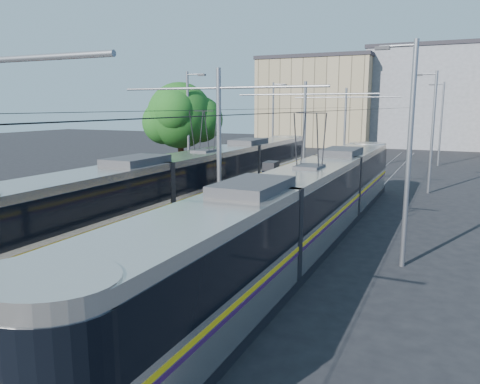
% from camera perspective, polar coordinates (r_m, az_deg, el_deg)
% --- Properties ---
extents(ground, '(160.00, 160.00, 0.00)m').
position_cam_1_polar(ground, '(14.17, -17.94, -14.17)').
color(ground, black).
rests_on(ground, ground).
extents(platform, '(4.00, 50.00, 0.30)m').
position_cam_1_polar(platform, '(28.37, 5.87, -1.03)').
color(platform, gray).
rests_on(platform, ground).
extents(tactile_strip_left, '(0.70, 50.00, 0.01)m').
position_cam_1_polar(tactile_strip_left, '(28.83, 3.15, -0.49)').
color(tactile_strip_left, gray).
rests_on(tactile_strip_left, platform).
extents(tactile_strip_right, '(0.70, 50.00, 0.01)m').
position_cam_1_polar(tactile_strip_right, '(27.92, 8.69, -0.96)').
color(tactile_strip_right, gray).
rests_on(tactile_strip_right, platform).
extents(rails, '(8.71, 70.00, 0.03)m').
position_cam_1_polar(rails, '(28.40, 5.87, -1.30)').
color(rails, gray).
rests_on(rails, ground).
extents(tram_left, '(2.43, 30.28, 5.50)m').
position_cam_1_polar(tram_left, '(26.09, -4.34, 1.46)').
color(tram_left, black).
rests_on(tram_left, ground).
extents(tram_right, '(2.43, 29.25, 5.50)m').
position_cam_1_polar(tram_right, '(19.54, 8.34, -1.24)').
color(tram_right, black).
rests_on(tram_right, ground).
extents(catenary, '(9.20, 70.00, 7.00)m').
position_cam_1_polar(catenary, '(25.16, 3.93, 7.58)').
color(catenary, slate).
rests_on(catenary, platform).
extents(street_lamps, '(15.18, 38.22, 8.00)m').
position_cam_1_polar(street_lamps, '(31.66, 8.39, 7.47)').
color(street_lamps, slate).
rests_on(street_lamps, ground).
extents(shelter, '(0.79, 1.19, 2.50)m').
position_cam_1_polar(shelter, '(25.54, 3.78, 1.06)').
color(shelter, black).
rests_on(shelter, platform).
extents(tree, '(5.11, 4.72, 7.42)m').
position_cam_1_polar(tree, '(33.67, -6.69, 9.10)').
color(tree, '#382314').
rests_on(tree, ground).
extents(building_left, '(16.32, 12.24, 12.75)m').
position_cam_1_polar(building_left, '(71.87, 9.68, 10.82)').
color(building_left, gray).
rests_on(building_left, ground).
extents(building_centre, '(18.36, 14.28, 13.86)m').
position_cam_1_polar(building_centre, '(73.39, 22.90, 10.59)').
color(building_centre, gray).
rests_on(building_centre, ground).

